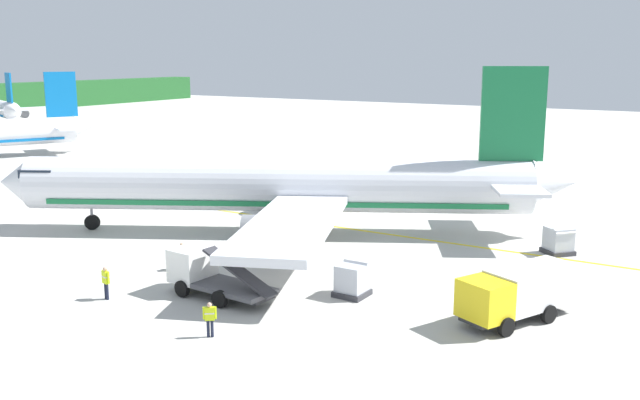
# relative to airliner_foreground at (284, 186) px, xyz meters

# --- Properties ---
(ground) EXTENTS (240.00, 320.00, 0.20)m
(ground) POSITION_rel_airliner_foreground_xyz_m (13.66, 30.23, -3.49)
(ground) COLOR #B7B5AD
(airliner_foreground) EXTENTS (32.52, 38.47, 11.90)m
(airliner_foreground) POSITION_rel_airliner_foreground_xyz_m (0.00, 0.00, 0.00)
(airliner_foreground) COLOR silver
(airliner_foreground) RESTS_ON ground
(service_truck_fuel) EXTENTS (2.82, 6.69, 2.64)m
(service_truck_fuel) POSITION_rel_airliner_foreground_xyz_m (-13.36, -3.93, -2.22)
(service_truck_fuel) COLOR white
(service_truck_fuel) RESTS_ON ground
(service_truck_baggage) EXTENTS (6.84, 4.79, 2.49)m
(service_truck_baggage) POSITION_rel_airliner_foreground_xyz_m (-8.51, -19.32, -1.94)
(service_truck_baggage) COLOR yellow
(service_truck_baggage) RESTS_ON ground
(cargo_container_near) EXTENTS (1.68, 1.68, 1.84)m
(cargo_container_near) POSITION_rel_airliner_foreground_xyz_m (-9.58, -10.75, -2.53)
(cargo_container_near) COLOR #333338
(cargo_container_near) RESTS_ON ground
(cargo_container_mid) EXTENTS (2.35, 2.35, 1.88)m
(cargo_container_mid) POSITION_rel_airliner_foreground_xyz_m (4.39, -18.36, -2.51)
(cargo_container_mid) COLOR #333338
(cargo_container_mid) RESTS_ON ground
(crew_loader_left) EXTENTS (0.45, 0.53, 1.65)m
(crew_loader_left) POSITION_rel_airliner_foreground_xyz_m (-17.86, -7.86, -2.42)
(crew_loader_left) COLOR #191E33
(crew_loader_left) RESTS_ON ground
(crew_loader_right) EXTENTS (0.33, 0.61, 1.78)m
(crew_loader_right) POSITION_rel_airliner_foreground_xyz_m (-16.72, 0.09, -2.34)
(crew_loader_right) COLOR #191E33
(crew_loader_right) RESTS_ON ground
(crew_supervisor) EXTENTS (0.62, 0.31, 1.67)m
(crew_supervisor) POSITION_rel_airliner_foreground_xyz_m (-10.69, 0.20, -2.41)
(crew_supervisor) COLOR #191E33
(crew_supervisor) RESTS_ON ground
(apron_guide_line) EXTENTS (0.30, 60.00, 0.01)m
(apron_guide_line) POSITION_rel_airliner_foreground_xyz_m (3.34, -4.50, -3.39)
(apron_guide_line) COLOR yellow
(apron_guide_line) RESTS_ON ground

